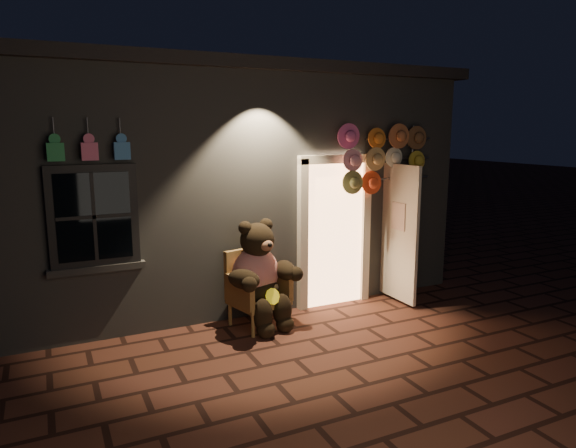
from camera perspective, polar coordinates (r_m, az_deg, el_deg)
ground at (r=5.96m, az=0.80°, el=-14.81°), size 60.00×60.00×0.00m
shop_building at (r=9.17m, az=-10.36°, el=5.27°), size 7.30×5.95×3.51m
wicker_armchair at (r=6.79m, az=-3.69°, el=-7.11°), size 0.80×0.75×0.99m
teddy_bear at (r=6.62m, az=-3.15°, el=-5.74°), size 1.01×0.89×1.43m
hat_rack at (r=7.55m, az=10.47°, el=7.31°), size 1.60×0.22×2.62m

